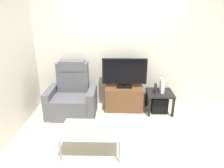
{
  "coord_description": "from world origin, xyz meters",
  "views": [
    {
      "loc": [
        -0.09,
        -3.32,
        2.11
      ],
      "look_at": [
        -0.19,
        0.5,
        0.7
      ],
      "focal_mm": 33.75,
      "sensor_mm": 36.0,
      "label": 1
    }
  ],
  "objects_px": {
    "subwoofer_box": "(159,104)",
    "cell_phone": "(91,129)",
    "television": "(125,72)",
    "book_upright": "(156,88)",
    "recliner_armchair": "(72,97)",
    "tv_stand": "(124,98)",
    "game_console": "(162,86)",
    "side_table": "(160,95)",
    "coffee_table": "(91,130)"
  },
  "relations": [
    {
      "from": "recliner_armchair",
      "to": "cell_phone",
      "type": "bearing_deg",
      "value": -72.49
    },
    {
      "from": "side_table",
      "to": "cell_phone",
      "type": "distance_m",
      "value": 1.86
    },
    {
      "from": "tv_stand",
      "to": "recliner_armchair",
      "type": "distance_m",
      "value": 1.1
    },
    {
      "from": "book_upright",
      "to": "game_console",
      "type": "distance_m",
      "value": 0.15
    },
    {
      "from": "side_table",
      "to": "tv_stand",
      "type": "bearing_deg",
      "value": 173.47
    },
    {
      "from": "subwoofer_box",
      "to": "book_upright",
      "type": "height_order",
      "value": "book_upright"
    },
    {
      "from": "game_console",
      "to": "cell_phone",
      "type": "distance_m",
      "value": 1.9
    },
    {
      "from": "recliner_armchair",
      "to": "coffee_table",
      "type": "xyz_separation_m",
      "value": [
        0.54,
        -1.21,
        -0.01
      ]
    },
    {
      "from": "game_console",
      "to": "cell_phone",
      "type": "xyz_separation_m",
      "value": [
        -1.31,
        -1.37,
        -0.19
      ]
    },
    {
      "from": "side_table",
      "to": "subwoofer_box",
      "type": "distance_m",
      "value": 0.2
    },
    {
      "from": "recliner_armchair",
      "to": "television",
      "type": "bearing_deg",
      "value": 6.2
    },
    {
      "from": "side_table",
      "to": "subwoofer_box",
      "type": "bearing_deg",
      "value": -146.31
    },
    {
      "from": "television",
      "to": "subwoofer_box",
      "type": "distance_m",
      "value": 1.0
    },
    {
      "from": "side_table",
      "to": "cell_phone",
      "type": "height_order",
      "value": "side_table"
    },
    {
      "from": "side_table",
      "to": "book_upright",
      "type": "bearing_deg",
      "value": -168.69
    },
    {
      "from": "recliner_armchair",
      "to": "coffee_table",
      "type": "bearing_deg",
      "value": -72.36
    },
    {
      "from": "tv_stand",
      "to": "book_upright",
      "type": "relative_size",
      "value": 4.11
    },
    {
      "from": "tv_stand",
      "to": "subwoofer_box",
      "type": "distance_m",
      "value": 0.75
    },
    {
      "from": "television",
      "to": "tv_stand",
      "type": "bearing_deg",
      "value": -90.0
    },
    {
      "from": "recliner_armchair",
      "to": "side_table",
      "type": "relative_size",
      "value": 2.0
    },
    {
      "from": "subwoofer_box",
      "to": "cell_phone",
      "type": "distance_m",
      "value": 1.87
    },
    {
      "from": "tv_stand",
      "to": "game_console",
      "type": "relative_size",
      "value": 2.79
    },
    {
      "from": "recliner_armchair",
      "to": "tv_stand",
      "type": "bearing_deg",
      "value": 5.23
    },
    {
      "from": "book_upright",
      "to": "coffee_table",
      "type": "distance_m",
      "value": 1.78
    },
    {
      "from": "game_console",
      "to": "television",
      "type": "bearing_deg",
      "value": 173.1
    },
    {
      "from": "television",
      "to": "side_table",
      "type": "relative_size",
      "value": 1.71
    },
    {
      "from": "television",
      "to": "cell_phone",
      "type": "distance_m",
      "value": 1.62
    },
    {
      "from": "book_upright",
      "to": "cell_phone",
      "type": "xyz_separation_m",
      "value": [
        -1.17,
        -1.34,
        -0.14
      ]
    },
    {
      "from": "television",
      "to": "recliner_armchair",
      "type": "height_order",
      "value": "television"
    },
    {
      "from": "subwoofer_box",
      "to": "book_upright",
      "type": "bearing_deg",
      "value": -168.69
    },
    {
      "from": "tv_stand",
      "to": "cell_phone",
      "type": "height_order",
      "value": "tv_stand"
    },
    {
      "from": "recliner_armchair",
      "to": "cell_phone",
      "type": "xyz_separation_m",
      "value": [
        0.54,
        -1.22,
        0.01
      ]
    },
    {
      "from": "television",
      "to": "book_upright",
      "type": "distance_m",
      "value": 0.72
    },
    {
      "from": "tv_stand",
      "to": "cell_phone",
      "type": "xyz_separation_m",
      "value": [
        -0.53,
        -1.44,
        0.13
      ]
    },
    {
      "from": "tv_stand",
      "to": "television",
      "type": "distance_m",
      "value": 0.58
    },
    {
      "from": "coffee_table",
      "to": "recliner_armchair",
      "type": "bearing_deg",
      "value": 114.16
    },
    {
      "from": "book_upright",
      "to": "game_console",
      "type": "relative_size",
      "value": 0.68
    },
    {
      "from": "side_table",
      "to": "book_upright",
      "type": "distance_m",
      "value": 0.19
    },
    {
      "from": "television",
      "to": "cell_phone",
      "type": "relative_size",
      "value": 6.17
    },
    {
      "from": "recliner_armchair",
      "to": "cell_phone",
      "type": "height_order",
      "value": "recliner_armchair"
    },
    {
      "from": "recliner_armchair",
      "to": "coffee_table",
      "type": "height_order",
      "value": "recliner_armchair"
    },
    {
      "from": "side_table",
      "to": "game_console",
      "type": "bearing_deg",
      "value": 15.95
    },
    {
      "from": "book_upright",
      "to": "subwoofer_box",
      "type": "bearing_deg",
      "value": 11.31
    },
    {
      "from": "subwoofer_box",
      "to": "cell_phone",
      "type": "relative_size",
      "value": 2.19
    },
    {
      "from": "television",
      "to": "book_upright",
      "type": "xyz_separation_m",
      "value": [
        0.64,
        -0.12,
        -0.3
      ]
    },
    {
      "from": "television",
      "to": "subwoofer_box",
      "type": "xyz_separation_m",
      "value": [
        0.74,
        -0.1,
        -0.67
      ]
    },
    {
      "from": "television",
      "to": "side_table",
      "type": "height_order",
      "value": "television"
    },
    {
      "from": "tv_stand",
      "to": "game_console",
      "type": "height_order",
      "value": "game_console"
    },
    {
      "from": "subwoofer_box",
      "to": "cell_phone",
      "type": "height_order",
      "value": "cell_phone"
    },
    {
      "from": "tv_stand",
      "to": "side_table",
      "type": "height_order",
      "value": "tv_stand"
    }
  ]
}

